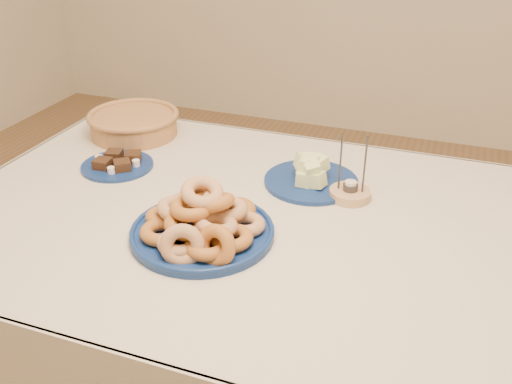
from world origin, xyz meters
TOP-DOWN VIEW (x-y plane):
  - dining_table at (0.00, 0.00)m, footprint 1.71×1.11m
  - donut_platter at (-0.11, -0.14)m, footprint 0.42×0.42m
  - melon_plate at (0.07, 0.22)m, footprint 0.35×0.35m
  - brownie_plate at (-0.51, 0.13)m, footprint 0.27×0.27m
  - wicker_basket at (-0.60, 0.37)m, footprint 0.33×0.33m
  - candle_holder at (0.19, 0.18)m, footprint 0.12×0.12m

SIDE VIEW (x-z plane):
  - dining_table at x=0.00m, z-range 0.27..1.02m
  - brownie_plate at x=-0.51m, z-range 0.74..0.78m
  - candle_holder at x=0.19m, z-range 0.67..0.86m
  - melon_plate at x=0.07m, z-range 0.73..0.83m
  - donut_platter at x=-0.11m, z-range 0.71..0.87m
  - wicker_basket at x=-0.60m, z-range 0.75..0.84m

